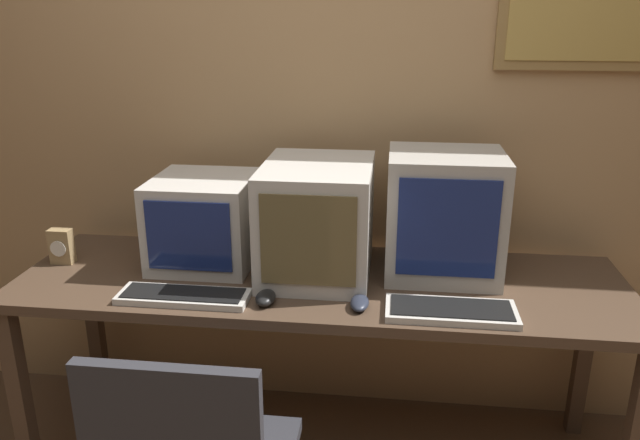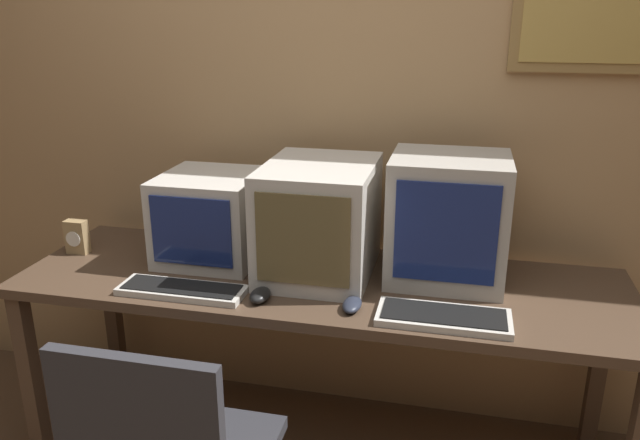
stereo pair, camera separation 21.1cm
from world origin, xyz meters
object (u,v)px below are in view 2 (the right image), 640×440
at_px(monitor_right, 447,218).
at_px(keyboard_main, 182,290).
at_px(mouse_near_keyboard, 260,295).
at_px(desk_clock, 77,237).
at_px(monitor_left, 212,217).
at_px(monitor_center, 319,219).
at_px(mouse_far_corner, 352,304).
at_px(keyboard_side, 444,317).

bearing_deg(monitor_right, keyboard_main, -158.48).
height_order(mouse_near_keyboard, desk_clock, desk_clock).
distance_m(monitor_left, monitor_right, 0.86).
xyz_separation_m(monitor_right, desk_clock, (-1.39, -0.09, -0.15)).
bearing_deg(keyboard_main, monitor_center, 35.10).
bearing_deg(mouse_near_keyboard, desk_clock, 163.72).
height_order(monitor_center, desk_clock, monitor_center).
bearing_deg(mouse_near_keyboard, monitor_right, 29.65).
xyz_separation_m(monitor_center, mouse_far_corner, (0.17, -0.27, -0.18)).
relative_size(monitor_left, monitor_center, 0.78).
xyz_separation_m(monitor_right, keyboard_side, (0.01, -0.33, -0.20)).
bearing_deg(keyboard_side, mouse_near_keyboard, 179.32).
distance_m(monitor_right, keyboard_main, 0.93).
distance_m(keyboard_main, mouse_far_corner, 0.57).
relative_size(keyboard_side, mouse_far_corner, 3.57).
relative_size(monitor_left, mouse_near_keyboard, 3.57).
bearing_deg(monitor_center, keyboard_side, -32.15).
relative_size(monitor_right, keyboard_main, 1.02).
xyz_separation_m(monitor_left, mouse_near_keyboard, (0.29, -0.32, -0.14)).
bearing_deg(keyboard_side, keyboard_main, 179.97).
bearing_deg(mouse_far_corner, monitor_right, 49.68).
bearing_deg(desk_clock, monitor_left, 8.41).
bearing_deg(monitor_center, monitor_left, 174.75).
bearing_deg(desk_clock, monitor_right, 3.61).
relative_size(mouse_near_keyboard, mouse_far_corner, 0.93).
bearing_deg(keyboard_main, monitor_left, 93.22).
bearing_deg(keyboard_main, monitor_right, 21.52).
bearing_deg(desk_clock, keyboard_side, -9.92).
relative_size(monitor_right, mouse_far_corner, 3.85).
bearing_deg(monitor_right, monitor_left, -179.35).
bearing_deg(keyboard_side, monitor_right, 92.29).
bearing_deg(keyboard_side, mouse_far_corner, 177.23).
distance_m(monitor_right, keyboard_side, 0.39).
distance_m(mouse_near_keyboard, mouse_far_corner, 0.30).
bearing_deg(desk_clock, monitor_center, 2.36).
xyz_separation_m(monitor_left, keyboard_main, (0.02, -0.32, -0.15)).
xyz_separation_m(monitor_right, mouse_near_keyboard, (-0.57, -0.33, -0.20)).
bearing_deg(desk_clock, mouse_near_keyboard, -16.28).
xyz_separation_m(monitor_right, mouse_far_corner, (-0.27, -0.32, -0.20)).
relative_size(monitor_left, monitor_right, 0.86).
height_order(mouse_near_keyboard, mouse_far_corner, mouse_near_keyboard).
xyz_separation_m(monitor_left, desk_clock, (-0.53, -0.08, -0.10)).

